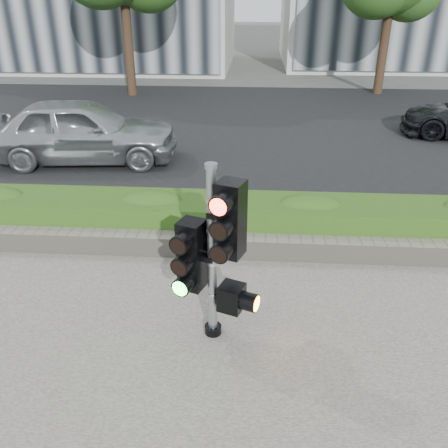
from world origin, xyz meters
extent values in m
plane|color=#51514C|center=(0.00, 0.00, 0.00)|extent=(120.00, 120.00, 0.00)
cube|color=black|center=(0.00, 10.00, 0.01)|extent=(60.00, 13.00, 0.02)
cube|color=gray|center=(0.00, 3.15, 0.06)|extent=(60.00, 0.25, 0.12)
cube|color=gray|center=(0.00, 1.90, 0.20)|extent=(12.00, 0.32, 0.34)
cube|color=#5C942D|center=(0.00, 2.55, 0.37)|extent=(12.00, 1.00, 0.68)
cylinder|color=black|center=(-4.50, 14.50, 2.02)|extent=(0.36, 0.36, 4.03)
cylinder|color=black|center=(5.50, 15.50, 1.79)|extent=(0.36, 0.36, 3.58)
cylinder|color=black|center=(0.08, -0.05, 0.08)|extent=(0.21, 0.21, 0.11)
cylinder|color=gray|center=(0.08, -0.05, 1.13)|extent=(0.11, 0.11, 2.20)
cylinder|color=gray|center=(0.08, -0.05, 2.26)|extent=(0.14, 0.14, 0.05)
cube|color=#FF1107|center=(0.30, -0.17, 1.69)|extent=(0.36, 0.36, 0.88)
cube|color=#14E51E|center=(-0.16, 0.00, 1.12)|extent=(0.36, 0.36, 0.88)
cube|color=black|center=(0.20, 0.17, 1.43)|extent=(0.36, 0.36, 0.60)
cube|color=orange|center=(0.31, -0.11, 0.62)|extent=(0.36, 0.36, 0.32)
imported|color=#A5A7AD|center=(-3.70, 6.34, 0.80)|extent=(4.75, 2.27, 1.57)
camera|label=1|loc=(0.54, -4.78, 3.95)|focal=38.00mm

